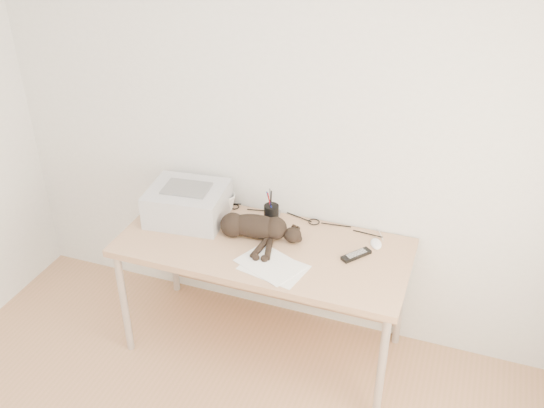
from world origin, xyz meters
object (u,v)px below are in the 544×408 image
at_px(printer, 188,203).
at_px(pen_cup, 271,214).
at_px(desk, 268,256).
at_px(mouse, 376,242).
at_px(mug, 227,202).
at_px(cat, 252,227).

relative_size(printer, pen_cup, 2.14).
bearing_deg(desk, mouse, 12.17).
bearing_deg(mouse, mug, 156.00).
relative_size(desk, pen_cup, 7.27).
distance_m(desk, mug, 0.43).
xyz_separation_m(printer, pen_cup, (0.48, 0.11, -0.04)).
xyz_separation_m(desk, mouse, (0.58, 0.13, 0.15)).
distance_m(mug, pen_cup, 0.31).
relative_size(printer, mug, 4.35).
bearing_deg(desk, mug, 150.16).
bearing_deg(desk, cat, -157.99).
distance_m(printer, mug, 0.24).
distance_m(printer, mouse, 1.10).
xyz_separation_m(mug, mouse, (0.92, -0.07, -0.03)).
xyz_separation_m(printer, cat, (0.43, -0.06, -0.04)).
distance_m(desk, cat, 0.21).
bearing_deg(pen_cup, mouse, -1.08).
bearing_deg(pen_cup, cat, -106.65).
height_order(cat, pen_cup, pen_cup).
height_order(printer, cat, printer).
bearing_deg(mouse, cat, 173.67).
height_order(cat, mug, cat).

